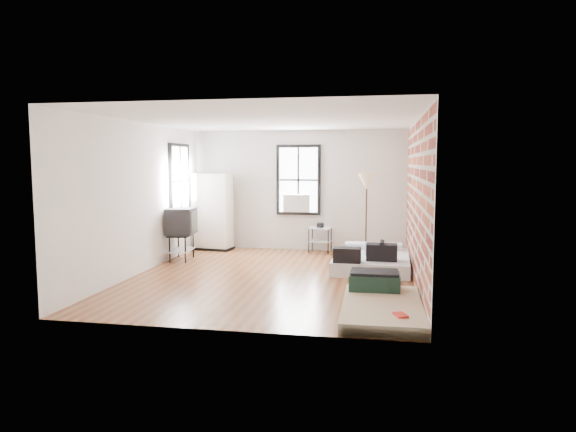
% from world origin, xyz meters
% --- Properties ---
extents(ground, '(6.00, 6.00, 0.00)m').
position_xyz_m(ground, '(0.00, 0.00, 0.00)').
color(ground, brown).
rests_on(ground, ground).
extents(room_shell, '(5.02, 6.02, 2.80)m').
position_xyz_m(room_shell, '(0.23, 0.36, 1.74)').
color(room_shell, silver).
rests_on(room_shell, ground).
extents(mattress_main, '(1.48, 1.98, 0.62)m').
position_xyz_m(mattress_main, '(1.74, 1.07, 0.17)').
color(mattress_main, silver).
rests_on(mattress_main, ground).
extents(mattress_bare, '(1.10, 2.05, 0.44)m').
position_xyz_m(mattress_bare, '(1.92, -1.77, 0.13)').
color(mattress_bare, '#CAB892').
rests_on(mattress_bare, ground).
extents(wardrobe, '(0.97, 0.63, 1.80)m').
position_xyz_m(wardrobe, '(-2.00, 2.65, 0.90)').
color(wardrobe, black).
rests_on(wardrobe, ground).
extents(side_table, '(0.55, 0.46, 0.68)m').
position_xyz_m(side_table, '(0.55, 2.72, 0.46)').
color(side_table, black).
rests_on(side_table, ground).
extents(floor_lamp, '(0.39, 0.39, 1.83)m').
position_xyz_m(floor_lamp, '(1.61, 2.04, 1.58)').
color(floor_lamp, black).
rests_on(floor_lamp, ground).
extents(tv_stand, '(0.62, 0.83, 1.11)m').
position_xyz_m(tv_stand, '(-2.21, 1.24, 0.80)').
color(tv_stand, black).
rests_on(tv_stand, ground).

